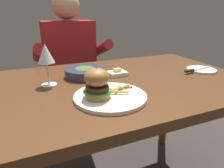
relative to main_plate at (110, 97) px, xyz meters
name	(u,v)px	position (x,y,z in m)	size (l,w,h in m)	color
dining_table	(111,100)	(0.08, 0.17, -0.10)	(1.33, 0.78, 0.74)	#56331C
main_plate	(110,97)	(0.00, 0.00, 0.00)	(0.27, 0.27, 0.01)	white
burger_sandwich	(97,83)	(-0.05, 0.00, 0.06)	(0.10, 0.10, 0.13)	#B78447
fries_pile	(120,89)	(0.05, 0.02, 0.01)	(0.11, 0.09, 0.02)	#E0B251
wine_glass	(46,55)	(-0.19, 0.23, 0.13)	(0.07, 0.07, 0.18)	silver
bread_plate	(201,70)	(0.60, 0.14, 0.00)	(0.15, 0.15, 0.01)	white
table_knife	(196,69)	(0.55, 0.13, 0.01)	(0.20, 0.04, 0.01)	silver
butter_dish	(117,73)	(0.14, 0.24, 0.00)	(0.09, 0.07, 0.04)	white
soup_bowl	(85,72)	(-0.01, 0.29, 0.02)	(0.20, 0.20, 0.05)	#2D384C
diner_person	(71,77)	(0.02, 0.84, -0.18)	(0.51, 0.36, 1.18)	#282833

